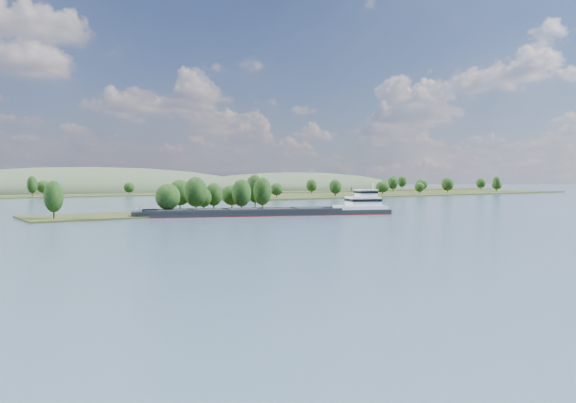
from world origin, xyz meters
TOP-DOWN VIEW (x-y plane):
  - ground at (0.00, 120.00)m, footprint 1800.00×1800.00m
  - tree_island at (6.97, 179.40)m, footprint 100.00×30.65m
  - right_bank at (232.10, 299.59)m, footprint 320.00×90.00m
  - back_shoreline at (8.98, 399.85)m, footprint 900.00×60.00m
  - hill_east at (260.00, 470.00)m, footprint 260.00×140.00m
  - hill_west at (60.00, 500.00)m, footprint 320.00×160.00m
  - cargo_barge at (29.62, 153.96)m, footprint 87.13×41.38m

SIDE VIEW (x-z plane):
  - ground at x=0.00m, z-range 0.00..0.00m
  - hill_east at x=260.00m, z-range -18.00..18.00m
  - hill_west at x=60.00m, z-range -22.00..22.00m
  - back_shoreline at x=8.98m, z-range -6.78..8.14m
  - right_bank at x=232.10m, z-range -6.32..8.24m
  - cargo_barge at x=29.62m, z-range -4.51..7.55m
  - tree_island at x=6.97m, z-range -3.20..11.73m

